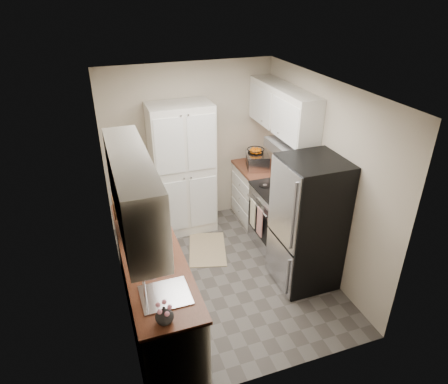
% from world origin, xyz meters
% --- Properties ---
extents(ground, '(3.20, 3.20, 0.00)m').
position_xyz_m(ground, '(0.00, 0.00, 0.00)').
color(ground, '#56514C').
rests_on(ground, ground).
extents(room_shell, '(2.64, 3.24, 2.52)m').
position_xyz_m(room_shell, '(-0.02, -0.01, 1.63)').
color(room_shell, beige).
rests_on(room_shell, ground).
extents(pantry_cabinet, '(0.90, 0.55, 2.00)m').
position_xyz_m(pantry_cabinet, '(-0.20, 1.32, 1.00)').
color(pantry_cabinet, silver).
rests_on(pantry_cabinet, ground).
extents(base_cabinet_left, '(0.60, 2.30, 0.88)m').
position_xyz_m(base_cabinet_left, '(-0.99, -0.43, 0.44)').
color(base_cabinet_left, silver).
rests_on(base_cabinet_left, ground).
extents(countertop_left, '(0.63, 2.33, 0.04)m').
position_xyz_m(countertop_left, '(-0.99, -0.43, 0.90)').
color(countertop_left, brown).
rests_on(countertop_left, base_cabinet_left).
extents(base_cabinet_right, '(0.60, 0.80, 0.88)m').
position_xyz_m(base_cabinet_right, '(0.99, 1.19, 0.44)').
color(base_cabinet_right, silver).
rests_on(base_cabinet_right, ground).
extents(countertop_right, '(0.63, 0.83, 0.04)m').
position_xyz_m(countertop_right, '(0.99, 1.19, 0.90)').
color(countertop_right, brown).
rests_on(countertop_right, base_cabinet_right).
extents(electric_range, '(0.71, 0.78, 1.13)m').
position_xyz_m(electric_range, '(0.97, 0.39, 0.48)').
color(electric_range, '#B7B7BC').
rests_on(electric_range, ground).
extents(refrigerator, '(0.70, 0.72, 1.70)m').
position_xyz_m(refrigerator, '(0.94, -0.41, 0.85)').
color(refrigerator, '#B7B7BC').
rests_on(refrigerator, ground).
extents(microwave, '(0.49, 0.61, 0.30)m').
position_xyz_m(microwave, '(-0.99, 0.11, 1.07)').
color(microwave, '#ADADB2').
rests_on(microwave, countertop_left).
extents(wine_bottle, '(0.07, 0.07, 0.26)m').
position_xyz_m(wine_bottle, '(-1.01, 0.55, 1.05)').
color(wine_bottle, black).
rests_on(wine_bottle, countertop_left).
extents(flower_vase, '(0.19, 0.19, 0.17)m').
position_xyz_m(flower_vase, '(-1.06, -1.47, 1.00)').
color(flower_vase, silver).
rests_on(flower_vase, countertop_left).
extents(cutting_board, '(0.11, 0.22, 0.29)m').
position_xyz_m(cutting_board, '(-0.82, 0.66, 1.06)').
color(cutting_board, '#3D9041').
rests_on(cutting_board, countertop_left).
extents(toaster_oven, '(0.43, 0.49, 0.24)m').
position_xyz_m(toaster_oven, '(0.95, 1.17, 1.04)').
color(toaster_oven, silver).
rests_on(toaster_oven, countertop_right).
extents(fruit_basket, '(0.28, 0.28, 0.11)m').
position_xyz_m(fruit_basket, '(0.92, 1.19, 1.21)').
color(fruit_basket, '#DA6105').
rests_on(fruit_basket, toaster_oven).
extents(kitchen_mat, '(0.72, 0.94, 0.01)m').
position_xyz_m(kitchen_mat, '(-0.05, 0.61, 0.01)').
color(kitchen_mat, tan).
rests_on(kitchen_mat, ground).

